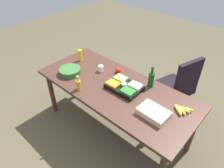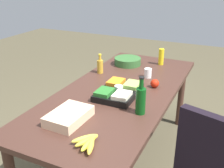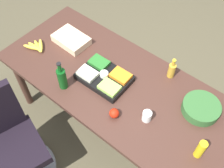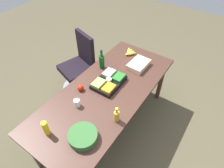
% 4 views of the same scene
% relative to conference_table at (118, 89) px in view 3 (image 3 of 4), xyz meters
% --- Properties ---
extents(ground_plane, '(10.00, 10.00, 0.00)m').
position_rel_conference_table_xyz_m(ground_plane, '(0.00, 0.00, -0.70)').
color(ground_plane, brown).
extents(conference_table, '(2.10, 0.91, 0.78)m').
position_rel_conference_table_xyz_m(conference_table, '(0.00, 0.00, 0.00)').
color(conference_table, '#432820').
rests_on(conference_table, ground).
extents(office_chair, '(0.60, 0.60, 1.01)m').
position_rel_conference_table_xyz_m(office_chair, '(0.43, 0.88, -0.31)').
color(office_chair, gray).
rests_on(office_chair, ground).
extents(paper_cup, '(0.09, 0.09, 0.09)m').
position_rel_conference_table_xyz_m(paper_cup, '(-0.38, 0.13, 0.13)').
color(paper_cup, white).
rests_on(paper_cup, conference_table).
extents(salad_bowl, '(0.36, 0.36, 0.08)m').
position_rel_conference_table_xyz_m(salad_bowl, '(-0.65, -0.19, 0.12)').
color(salad_bowl, '#31612E').
rests_on(salad_bowl, conference_table).
extents(veggie_tray, '(0.43, 0.31, 0.09)m').
position_rel_conference_table_xyz_m(veggie_tray, '(0.11, 0.04, 0.12)').
color(veggie_tray, black).
rests_on(veggie_tray, conference_table).
extents(mustard_bottle, '(0.07, 0.07, 0.18)m').
position_rel_conference_table_xyz_m(mustard_bottle, '(-0.81, 0.14, 0.17)').
color(mustard_bottle, yellow).
rests_on(mustard_bottle, conference_table).
extents(apple_red, '(0.09, 0.09, 0.08)m').
position_rel_conference_table_xyz_m(apple_red, '(-0.17, 0.26, 0.12)').
color(apple_red, red).
rests_on(apple_red, conference_table).
extents(banana_bunch, '(0.21, 0.18, 0.04)m').
position_rel_conference_table_xyz_m(banana_bunch, '(0.82, 0.16, 0.11)').
color(banana_bunch, '#DCC942').
rests_on(banana_bunch, conference_table).
extents(dressing_bottle, '(0.06, 0.06, 0.20)m').
position_rel_conference_table_xyz_m(dressing_bottle, '(-0.29, -0.34, 0.16)').
color(dressing_bottle, gold).
rests_on(dressing_bottle, conference_table).
extents(sheet_cake, '(0.33, 0.23, 0.07)m').
position_rel_conference_table_xyz_m(sheet_cake, '(0.63, -0.10, 0.12)').
color(sheet_cake, beige).
rests_on(sheet_cake, conference_table).
extents(wine_bottle, '(0.09, 0.09, 0.28)m').
position_rel_conference_table_xyz_m(wine_bottle, '(0.32, 0.31, 0.19)').
color(wine_bottle, '#0D4715').
rests_on(wine_bottle, conference_table).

